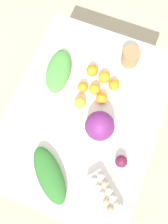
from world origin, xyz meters
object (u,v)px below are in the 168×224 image
paper_bag (130,57)px  orange_0 (102,99)px  orange_2 (95,89)px  orange_4 (114,85)px  egg_carton (105,193)px  orange_6 (83,87)px  greens_bunch_dandelion (58,71)px  orange_1 (80,103)px  greens_bunch_chard (49,175)px  beet_root (121,161)px  orange_5 (104,77)px  cabbage_purple (100,126)px  orange_3 (92,71)px

paper_bag → orange_0: 0.35m
orange_2 → orange_4: same height
egg_carton → orange_6: egg_carton is taller
orange_0 → orange_2: size_ratio=1.03×
greens_bunch_dandelion → orange_0: 0.35m
egg_carton → orange_2: bearing=-24.9°
egg_carton → orange_1: size_ratio=3.33×
egg_carton → greens_bunch_chard: bearing=43.0°
beet_root → orange_4: bearing=24.4°
orange_5 → cabbage_purple: bearing=-165.0°
orange_0 → greens_bunch_dandelion: bearing=76.9°
orange_0 → orange_3: orange_3 is taller
paper_bag → orange_3: 0.27m
greens_bunch_chard → greens_bunch_dandelion: bearing=19.1°
cabbage_purple → orange_4: cabbage_purple is taller
paper_bag → orange_1: 0.47m
orange_1 → orange_4: (0.20, -0.16, -0.00)m
beet_root → orange_3: size_ratio=0.93×
orange_1 → paper_bag: bearing=-25.0°
greens_bunch_chard → beet_root: greens_bunch_chard is taller
orange_0 → orange_5: size_ratio=0.94×
greens_bunch_dandelion → orange_5: orange_5 is taller
orange_2 → orange_0: bearing=-124.1°
orange_0 → orange_5: bearing=13.8°
beet_root → greens_bunch_dandelion: bearing=55.0°
cabbage_purple → paper_bag: size_ratio=1.54×
greens_bunch_chard → orange_3: (0.72, 0.01, -0.00)m
paper_bag → orange_2: size_ratio=1.60×
greens_bunch_chard → orange_5: size_ratio=4.49×
orange_4 → orange_5: bearing=70.7°
greens_bunch_dandelion → orange_4: size_ratio=4.37×
cabbage_purple → orange_3: bearing=27.4°
orange_5 → orange_6: (-0.12, 0.11, -0.01)m
cabbage_purple → orange_1: bearing=58.0°
paper_bag → beet_root: size_ratio=1.59×
paper_bag → orange_6: size_ratio=1.70×
greens_bunch_chard → orange_3: bearing=0.9°
greens_bunch_chard → orange_6: (0.59, 0.03, -0.01)m
egg_carton → orange_0: bearing=-28.8°
greens_bunch_chard → beet_root: 0.43m
orange_0 → orange_6: 0.15m
orange_5 → beet_root: bearing=-149.3°
greens_bunch_dandelion → orange_5: size_ratio=4.03×
cabbage_purple → orange_6: cabbage_purple is taller
beet_root → orange_3: (0.49, 0.38, 0.00)m
orange_0 → orange_6: orange_0 is taller
cabbage_purple → orange_5: 0.35m
cabbage_purple → beet_root: 0.25m
egg_carton → orange_0: size_ratio=3.47×
orange_3 → orange_4: (-0.04, -0.17, -0.00)m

